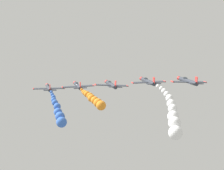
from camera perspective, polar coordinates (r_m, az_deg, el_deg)
name	(u,v)px	position (r m, az deg, el deg)	size (l,w,h in m)	color
airplane_lead	(49,88)	(112.31, -9.96, -0.42)	(9.57, 10.35, 2.33)	#333842
smoke_trail_lead	(59,113)	(92.67, -8.44, -4.37)	(2.73, 19.32, 6.03)	blue
airplane_left_inner	(78,86)	(107.40, -5.42, -0.09)	(9.56, 10.35, 2.32)	#333842
smoke_trail_left_inner	(94,100)	(91.67, -2.79, -2.39)	(3.95, 15.35, 3.35)	orange
airplane_right_inner	(111,84)	(101.54, -0.14, 0.09)	(9.56, 10.35, 2.43)	#333842
airplane_left_outer	(148,81)	(99.16, 5.70, 0.58)	(9.56, 10.35, 2.32)	#333842
smoke_trail_left_outer	(173,116)	(77.13, 9.55, -4.87)	(6.79, 23.24, 7.40)	white
airplane_right_outer	(188,81)	(94.84, 11.89, 0.62)	(9.57, 10.35, 2.35)	#333842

